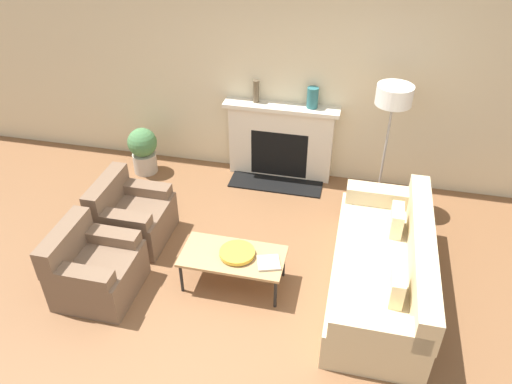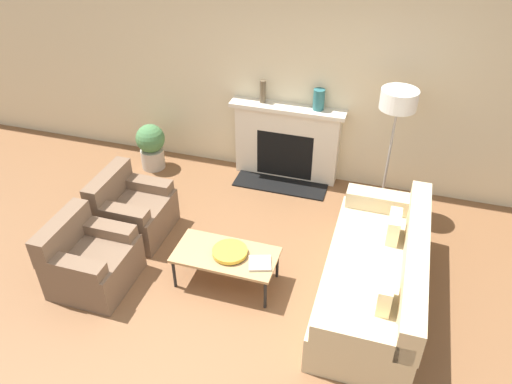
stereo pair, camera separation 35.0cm
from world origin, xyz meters
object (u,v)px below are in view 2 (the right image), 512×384
object	(u,v)px
fireplace	(286,143)
coffee_table	(226,256)
bowl	(230,252)
armchair_far	(132,211)
potted_plant	(151,145)
mantel_vase_center_left	(319,100)
mantel_vase_left	(263,91)
armchair_near	(90,260)
couch	(377,276)
floor_lamp	(397,111)
book	(260,263)

from	to	relation	value
fireplace	coffee_table	distance (m)	2.17
fireplace	bowl	world-z (taller)	fireplace
armchair_far	potted_plant	bearing A→B (deg)	17.78
bowl	mantel_vase_center_left	bearing A→B (deg)	79.08
mantel_vase_left	fireplace	bearing A→B (deg)	-2.58
armchair_near	couch	bearing A→B (deg)	-77.22
armchair_near	bowl	bearing A→B (deg)	-73.07
couch	bowl	bearing A→B (deg)	-81.26
coffee_table	mantel_vase_center_left	distance (m)	2.38
floor_lamp	mantel_vase_left	bearing A→B (deg)	165.51
armchair_far	coffee_table	world-z (taller)	armchair_far
coffee_table	bowl	xyz separation A→B (m)	(0.04, 0.01, 0.06)
couch	potted_plant	world-z (taller)	couch
floor_lamp	mantel_vase_center_left	distance (m)	1.05
armchair_near	book	xyz separation A→B (m)	(1.70, 0.37, 0.10)
fireplace	bowl	bearing A→B (deg)	-90.87
couch	mantel_vase_center_left	bearing A→B (deg)	-152.01
mantel_vase_center_left	fireplace	bearing A→B (deg)	-177.75
book	mantel_vase_left	distance (m)	2.45
bowl	floor_lamp	bearing A→B (deg)	51.89
fireplace	mantel_vase_center_left	world-z (taller)	mantel_vase_center_left
couch	potted_plant	xyz separation A→B (m)	(-3.26, 1.60, 0.06)
fireplace	armchair_far	world-z (taller)	fireplace
coffee_table	potted_plant	world-z (taller)	potted_plant
bowl	floor_lamp	xyz separation A→B (m)	(1.37, 1.74, 0.94)
armchair_near	potted_plant	distance (m)	2.28
armchair_far	bowl	size ratio (longest dim) A/B	2.15
potted_plant	coffee_table	bearing A→B (deg)	-46.09
coffee_table	couch	bearing A→B (deg)	8.84
armchair_far	bowl	world-z (taller)	armchair_far
armchair_far	mantel_vase_center_left	bearing A→B (deg)	-46.27
armchair_near	mantel_vase_left	xyz separation A→B (m)	(1.07, 2.59, 0.90)
book	armchair_near	bearing A→B (deg)	173.73
book	armchair_far	bearing A→B (deg)	144.82
couch	floor_lamp	size ratio (longest dim) A/B	1.34
couch	fireplace	bearing A→B (deg)	-143.68
armchair_far	mantel_vase_left	world-z (taller)	mantel_vase_left
couch	potted_plant	distance (m)	3.63
fireplace	floor_lamp	bearing A→B (deg)	-17.35
bowl	potted_plant	distance (m)	2.57
bowl	floor_lamp	size ratio (longest dim) A/B	0.22
coffee_table	fireplace	bearing A→B (deg)	87.99
bowl	book	bearing A→B (deg)	-8.84
book	floor_lamp	size ratio (longest dim) A/B	0.17
coffee_table	floor_lamp	size ratio (longest dim) A/B	0.65
potted_plant	armchair_near	bearing A→B (deg)	-78.97
potted_plant	bowl	bearing A→B (deg)	-45.26
fireplace	mantel_vase_left	size ratio (longest dim) A/B	5.13
armchair_far	potted_plant	xyz separation A→B (m)	(-0.44, 1.36, 0.06)
floor_lamp	mantel_vase_center_left	bearing A→B (deg)	155.49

